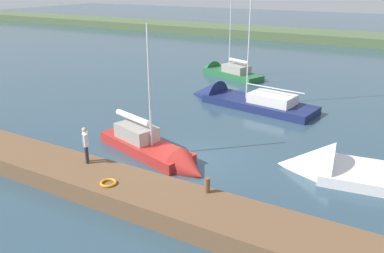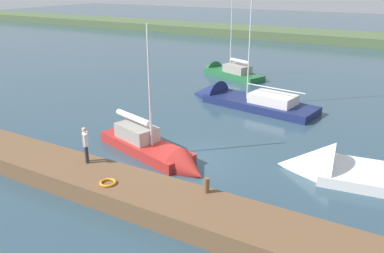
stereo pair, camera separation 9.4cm
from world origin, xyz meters
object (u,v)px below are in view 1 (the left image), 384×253
at_px(sailboat_behind_pier, 224,72).
at_px(sailboat_mid_channel, 156,153).
at_px(mooring_post_near, 207,185).
at_px(sailboat_near_dock, 366,177).
at_px(person_on_dock, 86,143).
at_px(life_ring_buoy, 108,183).
at_px(sailboat_far_left, 236,101).

bearing_deg(sailboat_behind_pier, sailboat_mid_channel, 126.78).
height_order(mooring_post_near, sailboat_near_dock, sailboat_near_dock).
bearing_deg(sailboat_mid_channel, person_on_dock, -95.55).
height_order(sailboat_near_dock, person_on_dock, sailboat_near_dock).
xyz_separation_m(life_ring_buoy, sailboat_behind_pier, (5.49, -22.33, -0.61)).
distance_m(mooring_post_near, person_on_dock, 5.79).
bearing_deg(person_on_dock, sailboat_far_left, -136.79).
height_order(life_ring_buoy, sailboat_mid_channel, sailboat_mid_channel).
xyz_separation_m(mooring_post_near, life_ring_buoy, (3.65, 1.35, -0.25)).
bearing_deg(person_on_dock, mooring_post_near, 140.89).
distance_m(sailboat_behind_pier, sailboat_near_dock, 20.87).
bearing_deg(sailboat_far_left, sailboat_behind_pier, -50.23).
bearing_deg(sailboat_far_left, person_on_dock, 94.21).
xyz_separation_m(life_ring_buoy, sailboat_mid_channel, (0.75, -4.37, -0.60)).
xyz_separation_m(sailboat_near_dock, sailboat_mid_channel, (9.37, 2.58, 0.09)).
bearing_deg(mooring_post_near, sailboat_far_left, -70.98).
bearing_deg(sailboat_far_left, mooring_post_near, 117.94).
height_order(sailboat_behind_pier, sailboat_mid_channel, sailboat_behind_pier).
bearing_deg(sailboat_near_dock, person_on_dock, 21.68).
bearing_deg(life_ring_buoy, sailboat_behind_pier, -76.18).
xyz_separation_m(mooring_post_near, person_on_dock, (5.75, 0.30, 0.64)).
relative_size(sailboat_mid_channel, person_on_dock, 4.43).
xyz_separation_m(sailboat_far_left, person_on_dock, (1.13, 13.70, 1.60)).
height_order(mooring_post_near, person_on_dock, person_on_dock).
height_order(sailboat_near_dock, sailboat_far_left, sailboat_far_left).
height_order(sailboat_behind_pier, sailboat_far_left, sailboat_far_left).
height_order(sailboat_mid_channel, person_on_dock, sailboat_mid_channel).
bearing_deg(sailboat_mid_channel, sailboat_near_dock, 31.83).
height_order(sailboat_behind_pier, person_on_dock, sailboat_behind_pier).
relative_size(sailboat_far_left, person_on_dock, 6.98).
relative_size(sailboat_near_dock, sailboat_mid_channel, 1.51).
bearing_deg(sailboat_behind_pier, mooring_post_near, 135.56).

